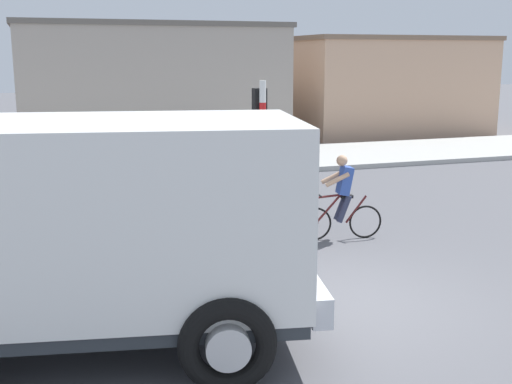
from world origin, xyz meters
name	(u,v)px	position (x,y,z in m)	size (l,w,h in m)	color
ground_plane	(347,297)	(0.00, 0.00, 0.00)	(120.00, 120.00, 0.00)	#56565B
sidewalk_far	(177,164)	(0.00, 12.72, 0.08)	(80.00, 5.00, 0.16)	#ADADA8
truck_foreground	(88,222)	(-3.85, -0.63, 1.67)	(5.78, 3.57, 2.90)	white
cyclist	(342,197)	(1.32, 2.97, 0.86)	(1.71, 0.55, 1.72)	black
traffic_light_pole	(261,142)	(-0.41, 2.88, 2.07)	(0.24, 0.43, 3.20)	red
car_red_near	(185,187)	(-1.37, 5.19, 0.82)	(4.32, 2.75, 1.60)	#1E2328
building_mid_block	(150,84)	(0.19, 18.97, 2.46)	(10.62, 6.34, 4.90)	#9E9389
building_corner_right	(379,85)	(11.31, 19.59, 2.24)	(8.90, 6.77, 4.48)	tan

